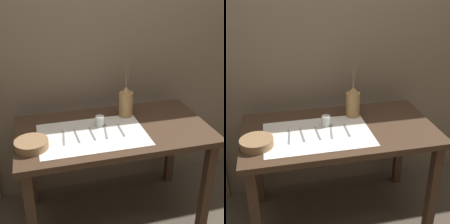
# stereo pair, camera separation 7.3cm
# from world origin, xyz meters

# --- Properties ---
(ground_plane) EXTENTS (12.00, 12.00, 0.00)m
(ground_plane) POSITION_xyz_m (0.00, 0.00, 0.00)
(ground_plane) COLOR brown
(stone_wall_back) EXTENTS (7.00, 0.06, 2.40)m
(stone_wall_back) POSITION_xyz_m (0.00, 0.46, 1.20)
(stone_wall_back) COLOR #7A6B56
(stone_wall_back) RESTS_ON ground_plane
(wooden_table) EXTENTS (1.28, 0.70, 0.75)m
(wooden_table) POSITION_xyz_m (0.00, 0.00, 0.64)
(wooden_table) COLOR #422D1E
(wooden_table) RESTS_ON ground_plane
(linen_cloth) EXTENTS (0.69, 0.45, 0.00)m
(linen_cloth) POSITION_xyz_m (-0.15, -0.05, 0.75)
(linen_cloth) COLOR white
(linen_cloth) RESTS_ON wooden_table
(pitcher_with_flowers) EXTENTS (0.10, 0.10, 0.41)m
(pitcher_with_flowers) POSITION_xyz_m (0.13, 0.16, 0.85)
(pitcher_with_flowers) COLOR #A87F4C
(pitcher_with_flowers) RESTS_ON wooden_table
(wooden_bowl) EXTENTS (0.20, 0.20, 0.05)m
(wooden_bowl) POSITION_xyz_m (-0.53, -0.12, 0.77)
(wooden_bowl) COLOR #8E6B47
(wooden_bowl) RESTS_ON wooden_table
(glass_tumbler_near) EXTENTS (0.06, 0.06, 0.07)m
(glass_tumbler_near) POSITION_xyz_m (-0.08, 0.05, 0.79)
(glass_tumbler_near) COLOR silver
(glass_tumbler_near) RESTS_ON wooden_table
(spoon_inner) EXTENTS (0.04, 0.18, 0.02)m
(spoon_inner) POSITION_xyz_m (-0.33, -0.01, 0.75)
(spoon_inner) COLOR gray
(spoon_inner) RESTS_ON wooden_table
(fork_inner) EXTENTS (0.02, 0.17, 0.00)m
(fork_inner) POSITION_xyz_m (-0.25, -0.05, 0.75)
(fork_inner) COLOR gray
(fork_inner) RESTS_ON wooden_table
(fork_outer) EXTENTS (0.02, 0.17, 0.00)m
(fork_outer) POSITION_xyz_m (-0.15, -0.05, 0.75)
(fork_outer) COLOR gray
(fork_outer) RESTS_ON wooden_table
(spoon_outer) EXTENTS (0.04, 0.18, 0.02)m
(spoon_outer) POSITION_xyz_m (-0.06, 0.00, 0.75)
(spoon_outer) COLOR gray
(spoon_outer) RESTS_ON wooden_table
(knife_center) EXTENTS (0.01, 0.17, 0.00)m
(knife_center) POSITION_xyz_m (0.04, -0.05, 0.75)
(knife_center) COLOR gray
(knife_center) RESTS_ON wooden_table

